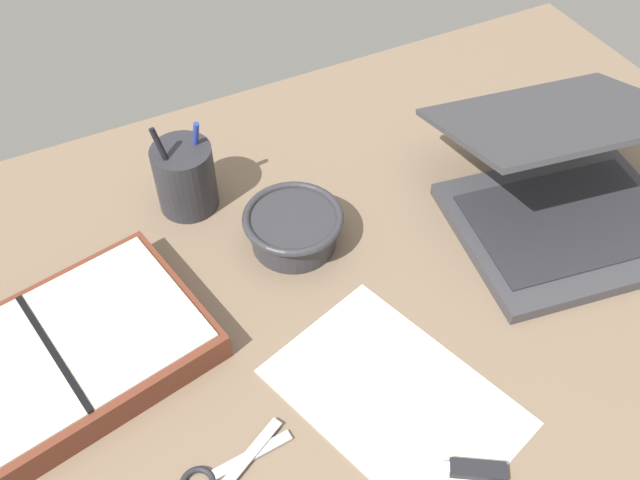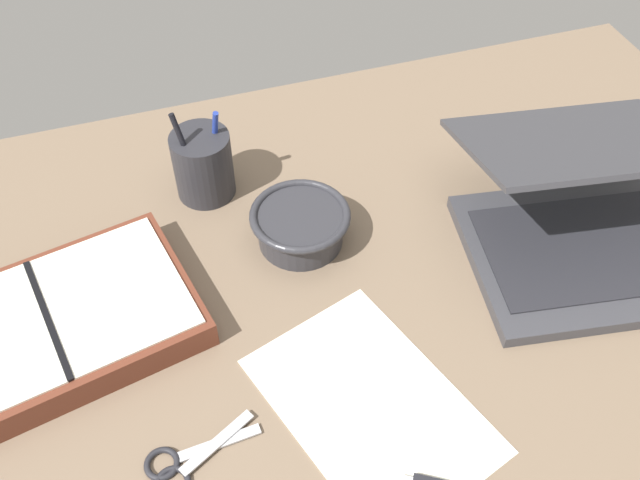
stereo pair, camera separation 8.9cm
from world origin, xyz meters
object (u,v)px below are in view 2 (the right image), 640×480
Objects in this scene: laptop at (581,213)px; pen_cup at (203,165)px; bowl at (300,225)px; planner at (52,328)px; scissors at (180,466)px.

laptop is 52.19cm from pen_cup.
laptop reaches higher than pen_cup.
laptop reaches higher than bowl.
bowl is at bearing -1.06° from planner.
pen_cup is at bearing 126.97° from bowl.
bowl is 33.89cm from planner.
pen_cup is at bearing 58.20° from scissors.
bowl is 0.36× the size of planner.
planner is at bearing 102.20° from scissors.
laptop is 2.81× the size of scissors.
pen_cup is at bearing 159.95° from laptop.
laptop is at bearing -0.53° from scissors.
planner is (-23.03, -19.91, -3.04)cm from pen_cup.
bowl reaches higher than planner.
laptop is at bearing -16.17° from planner.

